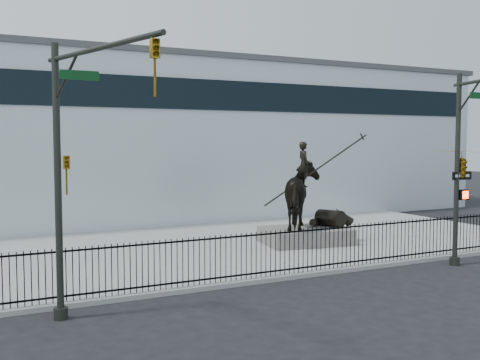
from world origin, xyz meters
name	(u,v)px	position (x,y,z in m)	size (l,w,h in m)	color
ground	(296,289)	(0.00, 0.00, 0.00)	(120.00, 120.00, 0.00)	black
plaza	(207,248)	(0.00, 7.00, 0.07)	(30.00, 12.00, 0.15)	#9C9C99
building	(124,142)	(0.00, 20.00, 4.50)	(44.00, 14.00, 9.00)	silver
picket_fence	(276,253)	(0.00, 1.25, 0.90)	(22.10, 0.10, 1.50)	black
statue_plinth	(305,236)	(4.05, 5.66, 0.49)	(3.60, 2.47, 0.67)	#625F59
equestrian_statue	(307,195)	(4.12, 5.65, 2.24)	(4.56, 3.19, 3.91)	black
traffic_signal_left	(74,163)	(-6.75, -0.62, 4.03)	(1.52, 4.84, 7.00)	#252722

